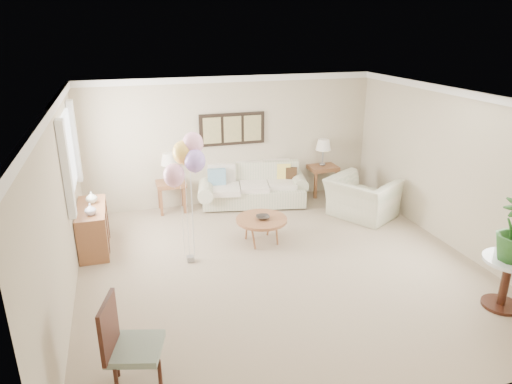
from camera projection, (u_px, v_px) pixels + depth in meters
ground_plane at (281, 267)px, 7.07m from camera, size 6.00×6.00×0.00m
room_shell at (273, 165)px, 6.56m from camera, size 6.04×6.04×2.60m
wall_art_triptych at (232, 129)px, 9.20m from camera, size 1.35×0.06×0.65m
sofa at (253, 188)px, 9.48m from camera, size 2.46×1.26×0.85m
end_table_left at (171, 186)px, 9.04m from camera, size 0.57×0.52×0.62m
end_table_right at (322, 170)px, 9.95m from camera, size 0.60×0.55×0.66m
lamp_left at (169, 160)px, 8.86m from camera, size 0.33×0.33×0.58m
lamp_right at (323, 146)px, 9.76m from camera, size 0.33×0.33×0.58m
coffee_table at (262, 220)px, 7.74m from camera, size 0.88×0.88×0.44m
decor_bowl at (263, 217)px, 7.70m from camera, size 0.27×0.27×0.06m
armchair at (362, 198)px, 8.80m from camera, size 1.49×1.55×0.77m
side_table at (508, 271)px, 5.90m from camera, size 0.66×0.66×0.71m
accent_chair at (127, 343)px, 4.54m from camera, size 0.64×0.64×1.06m
credenza at (93, 228)px, 7.54m from camera, size 0.46×1.20×0.74m
vase_white at (90, 209)px, 7.08m from camera, size 0.20×0.20×0.19m
vase_sage at (92, 197)px, 7.57m from camera, size 0.22×0.22×0.19m
balloon_cluster at (186, 159)px, 6.67m from camera, size 0.63×0.47×2.06m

